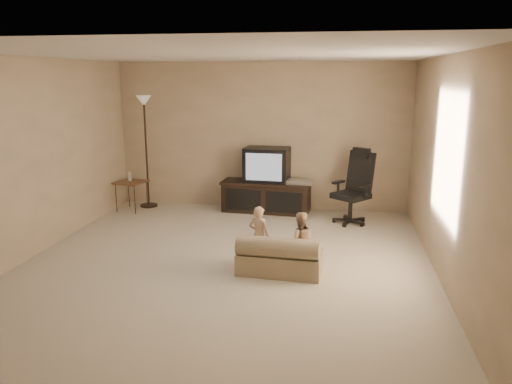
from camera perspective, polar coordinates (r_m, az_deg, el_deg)
floor at (r=6.26m, az=-3.36°, el=-8.07°), size 5.50×5.50×0.00m
room_shell at (r=5.89m, az=-3.56°, el=5.86°), size 5.50×5.50×5.50m
tv_stand at (r=8.46m, az=1.27°, el=0.79°), size 1.55×0.66×1.10m
office_chair at (r=7.94m, az=11.10°, el=-0.51°), size 0.76×0.76×1.18m
side_table at (r=8.76m, az=-14.12°, el=1.08°), size 0.54×0.54×0.69m
floor_lamp at (r=8.84m, az=-12.57°, el=7.32°), size 0.30×0.30×1.94m
child_sofa at (r=5.87m, az=2.68°, el=-7.52°), size 1.00×0.61×0.47m
toddler_left at (r=6.07m, az=0.34°, el=-5.01°), size 0.32×0.27×0.74m
toddler_right at (r=5.91m, az=5.01°, el=-5.68°), size 0.39×0.27×0.72m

